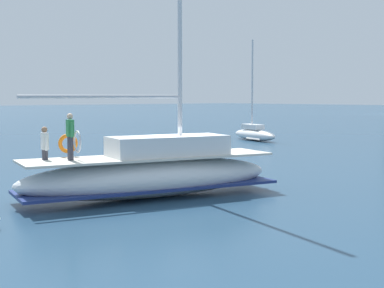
{
  "coord_description": "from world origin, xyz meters",
  "views": [
    {
      "loc": [
        16.41,
        -13.61,
        3.6
      ],
      "look_at": [
        0.6,
        0.29,
        1.8
      ],
      "focal_mm": 51.97,
      "sensor_mm": 36.0,
      "label": 1
    }
  ],
  "objects": [
    {
      "name": "ground_plane",
      "position": [
        0.0,
        0.0,
        0.0
      ],
      "size": [
        400.0,
        400.0,
        0.0
      ],
      "primitive_type": "plane",
      "color": "navy"
    },
    {
      "name": "main_sailboat",
      "position": [
        0.61,
        -1.64,
        0.91
      ],
      "size": [
        4.58,
        9.9,
        13.63
      ],
      "color": "silver",
      "rests_on": "ground"
    },
    {
      "name": "moored_cutter_left",
      "position": [
        -14.39,
        20.28,
        0.6
      ],
      "size": [
        5.81,
        2.76,
        8.23
      ],
      "color": "white",
      "rests_on": "ground"
    },
    {
      "name": "mooring_buoy",
      "position": [
        -6.21,
        -0.59,
        0.17
      ],
      "size": [
        0.56,
        0.56,
        0.88
      ],
      "color": "#EA4C19",
      "rests_on": "ground"
    }
  ]
}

